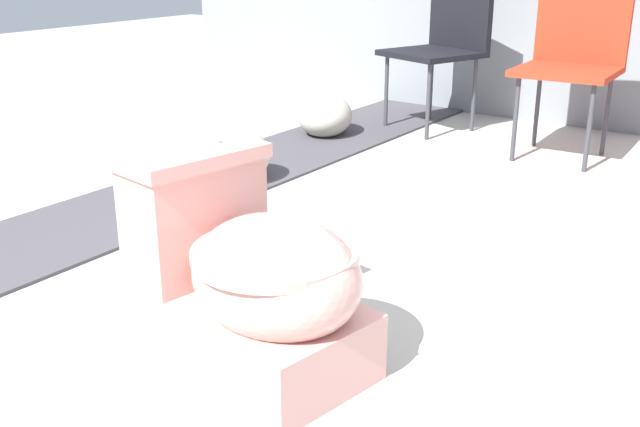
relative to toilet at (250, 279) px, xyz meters
name	(u,v)px	position (x,y,z in m)	size (l,w,h in m)	color
ground_plane	(227,372)	(-0.01, -0.09, -0.22)	(14.00, 14.00, 0.00)	#A8A59E
gravel_strip	(97,221)	(-1.11, 0.41, -0.21)	(0.56, 8.00, 0.01)	#423F44
toilet	(250,279)	(0.00, 0.00, 0.00)	(0.68, 0.47, 0.52)	#E09E93
folding_chair_left	(446,35)	(-0.76, 2.56, 0.29)	(0.56, 0.56, 0.83)	black
folding_chair_middle	(575,49)	(0.00, 2.40, 0.29)	(0.46, 0.46, 0.83)	red
boulder_near	(325,116)	(-1.18, 2.00, -0.11)	(0.36, 0.29, 0.22)	#ADA899
boulder_far	(231,155)	(-1.03, 1.08, -0.10)	(0.34, 0.33, 0.24)	#ADA899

